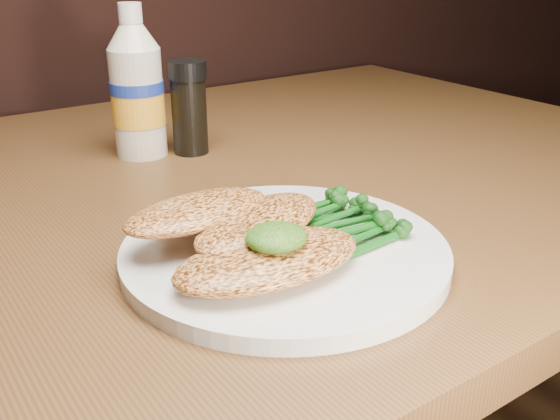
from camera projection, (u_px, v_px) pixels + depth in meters
plate at (285, 252)px, 0.52m from camera, size 0.27×0.27×0.01m
chicken_front at (269, 260)px, 0.47m from camera, size 0.16×0.09×0.02m
chicken_mid at (259, 223)px, 0.51m from camera, size 0.15×0.11×0.02m
chicken_back at (197, 211)px, 0.51m from camera, size 0.13×0.08×0.02m
pesto_front at (276, 237)px, 0.46m from camera, size 0.05×0.04×0.02m
broccolini_bundle at (328, 221)px, 0.54m from camera, size 0.15×0.13×0.02m
mayo_bottle at (136, 82)px, 0.74m from camera, size 0.06×0.06×0.18m
pepper_grinder at (189, 108)px, 0.76m from camera, size 0.05×0.05×0.11m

